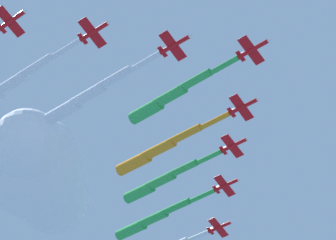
# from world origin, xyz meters

# --- Properties ---
(jet_lead) EXTENTS (30.67, 38.21, 4.46)m
(jet_lead) POSITION_xyz_m (9.46, 1.38, 176.28)
(jet_lead) COLOR red
(jet_port_inner) EXTENTS (32.38, 41.82, 4.54)m
(jet_port_inner) POSITION_xyz_m (-11.32, -2.84, 174.75)
(jet_port_inner) COLOR red
(jet_starboard_inner) EXTENTS (31.89, 41.38, 4.48)m
(jet_starboard_inner) POSITION_xyz_m (12.57, -20.02, 174.60)
(jet_starboard_inner) COLOR red
(jet_port_mid) EXTENTS (30.92, 39.30, 4.46)m
(jet_port_mid) POSITION_xyz_m (-30.03, -3.11, 177.36)
(jet_port_mid) COLOR red
(jet_starboard_mid) EXTENTS (32.58, 42.43, 4.50)m
(jet_starboard_mid) POSITION_xyz_m (16.07, -40.05, 175.90)
(jet_starboard_mid) COLOR red
(jet_port_outer) EXTENTS (33.03, 42.07, 4.52)m
(jet_port_outer) POSITION_xyz_m (-51.06, -6.80, 177.43)
(jet_port_outer) COLOR red
(cloud_puff) EXTENTS (52.81, 41.18, 32.93)m
(cloud_puff) POSITION_xyz_m (-40.58, -46.47, 190.58)
(cloud_puff) COLOR white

